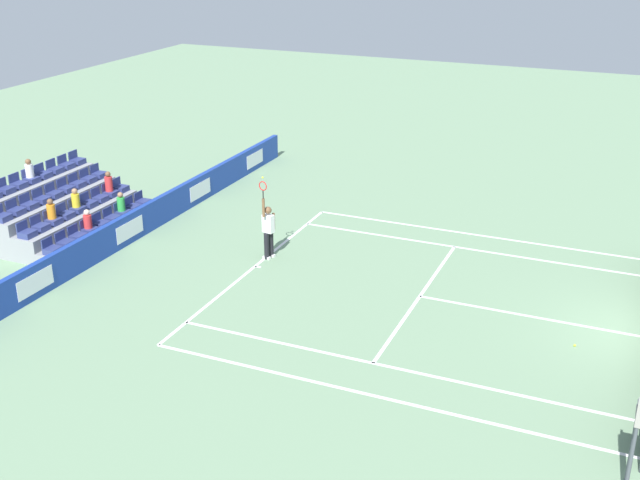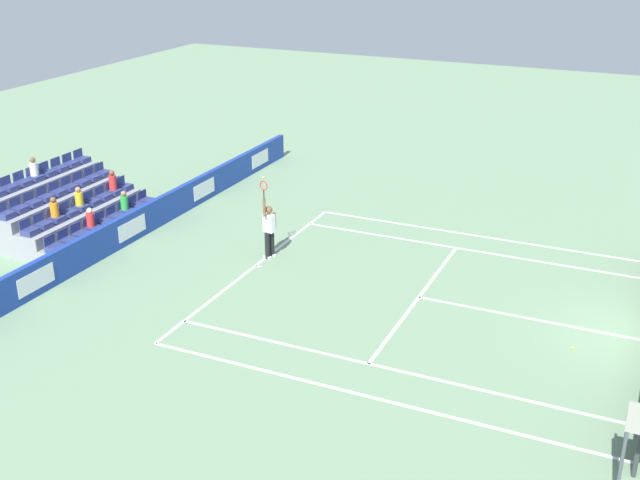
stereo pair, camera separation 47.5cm
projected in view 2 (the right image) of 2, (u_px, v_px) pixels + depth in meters
name	position (u px, v px, depth m)	size (l,w,h in m)	color
line_baseline	(256.00, 266.00, 25.41)	(10.97, 0.10, 0.01)	white
line_service	(419.00, 297.00, 23.31)	(8.23, 0.10, 0.01)	white
line_centre_service	(528.00, 318.00, 22.09)	(0.10, 6.40, 0.01)	white
line_singles_sideline_left	(386.00, 368.00, 19.67)	(0.10, 11.89, 0.01)	white
line_singles_sideline_right	(469.00, 250.00, 26.60)	(0.10, 11.89, 0.01)	white
line_doubles_sideline_left	(366.00, 396.00, 18.52)	(0.10, 11.89, 0.01)	white
line_doubles_sideline_right	(479.00, 236.00, 27.76)	(0.10, 11.89, 0.01)	white
line_centre_mark	(258.00, 266.00, 25.37)	(0.10, 0.20, 0.01)	white
sponsor_barrier	(130.00, 228.00, 27.08)	(23.00, 0.22, 1.05)	#193899
tennis_player	(269.00, 229.00, 25.68)	(0.51, 0.40, 2.85)	black
stadium_stand	(62.00, 211.00, 28.15)	(5.58, 3.80, 2.55)	gray
loose_tennis_ball	(573.00, 348.00, 20.50)	(0.07, 0.07, 0.07)	#D1E533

